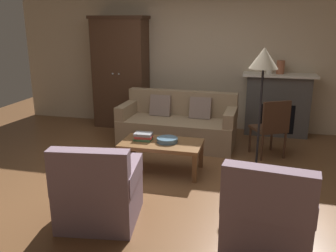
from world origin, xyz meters
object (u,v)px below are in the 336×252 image
Objects in this scene: side_chair_wooden at (272,125)px; armchair_near_right at (268,216)px; fireplace at (277,104)px; mantel_vase_terracotta at (281,67)px; fruit_bowl at (167,140)px; mantel_vase_cream at (270,66)px; book_stack at (143,136)px; armchair_near_left at (99,193)px; floor_lamp at (263,66)px; armoire at (121,72)px; couch at (178,125)px; coffee_table at (162,146)px.

armchair_near_right is at bearing -91.96° from side_chair_wooden.
fireplace is 5.35× the size of mantel_vase_terracotta.
fruit_bowl is 1.16× the size of mantel_vase_cream.
book_stack is (-0.34, 0.01, 0.02)m from fruit_bowl.
floor_lamp is at bearing 45.14° from armchair_near_left.
floor_lamp is (-0.32, -1.96, 0.24)m from mantel_vase_terracotta.
fireplace is 2.81m from book_stack.
mantel_vase_cream is (2.77, 0.06, 0.19)m from armoire.
mantel_vase_terracotta is (-0.00, -0.02, 0.67)m from fireplace.
floor_lamp reaches higher than couch.
side_chair_wooden reaches higher than couch.
mantel_vase_terracotta is (0.18, 0.00, -0.01)m from mantel_vase_cream.
book_stack is 2.89m from mantel_vase_terracotta.
couch is 2.21× the size of armchair_near_left.
armchair_near_right is at bearing -93.35° from fireplace.
armoire is at bearing 157.96° from side_chair_wooden.
floor_lamp is at bearing -38.85° from couch.
fireplace is 2.20m from floor_lamp.
fruit_bowl is 1.22× the size of mantel_vase_terracotta.
couch is at bearing -150.94° from mantel_vase_terracotta.
side_chair_wooden is (1.39, 0.88, 0.06)m from fruit_bowl.
mantel_vase_cream reaches higher than armchair_near_left.
armoire is 3.09m from side_chair_wooden.
fireplace is 1.89m from couch.
fireplace reaches higher than coffee_table.
fireplace reaches higher than side_chair_wooden.
couch is 1.19m from fruit_bowl.
mantel_vase_terracotta is (1.86, 2.08, 0.77)m from book_stack.
mantel_vase_cream is (-0.18, -0.02, 0.68)m from fireplace.
armchair_near_left is (-0.02, -1.45, -0.16)m from book_stack.
armchair_near_left is at bearing -117.97° from fireplace.
book_stack is at bearing 175.42° from coffee_table.
mantel_vase_cream reaches higher than coffee_table.
armchair_near_right is (-0.21, -3.56, -0.92)m from mantel_vase_terracotta.
couch is at bearing 91.48° from coffee_table.
coffee_table is at bearing -124.05° from mantel_vase_cream.
coffee_table is (0.03, -1.19, 0.05)m from couch.
mantel_vase_terracotta is 1.41m from side_chair_wooden.
armchair_near_right is 0.98× the size of side_chair_wooden.
armoire is 8.50× the size of mantel_vase_cream.
book_stack is (-1.86, -2.10, -0.10)m from fireplace.
side_chair_wooden is (1.75, 2.32, 0.20)m from armchair_near_left.
mantel_vase_cream is at bearing 89.52° from armchair_near_right.
floor_lamp is at bearing 4.45° from book_stack.
armchair_near_left reaches higher than coffee_table.
mantel_vase_cream is (1.68, 2.08, 0.77)m from book_stack.
floor_lamp is (1.31, -1.05, 1.16)m from couch.
armchair_near_right is (1.42, -2.65, -0.00)m from couch.
couch is 1.54m from side_chair_wooden.
armoire is 8.96× the size of mantel_vase_terracotta.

